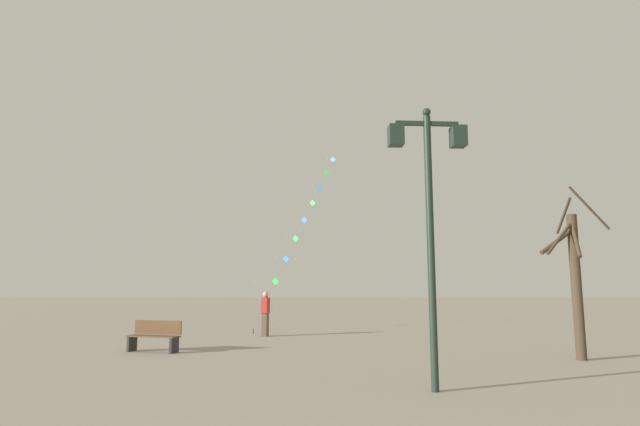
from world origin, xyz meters
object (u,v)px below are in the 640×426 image
Objects in this scene: kite_train at (303,222)px; kite_flyer at (265,313)px; park_bench at (155,336)px; twin_lantern_lamp_post at (429,191)px; bare_tree at (575,277)px.

kite_train is 7.69m from kite_flyer.
kite_flyer is 1.04× the size of park_bench.
twin_lantern_lamp_post is at bearing -145.55° from kite_flyer.
park_bench is (-3.02, -4.71, -0.45)m from kite_flyer.
bare_tree reaches higher than park_bench.
twin_lantern_lamp_post is 3.09× the size of kite_flyer.
bare_tree is at bearing 37.51° from twin_lantern_lamp_post.
park_bench is at bearing 163.89° from kite_flyer.
twin_lantern_lamp_post reaches higher than bare_tree.
kite_flyer is 5.61m from park_bench.
bare_tree is 2.77× the size of park_bench.
park_bench is at bearing 136.50° from twin_lantern_lamp_post.
kite_train is 5.79× the size of kite_flyer.
kite_flyer is at bearing 78.84° from park_bench.
kite_train reaches higher than park_bench.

